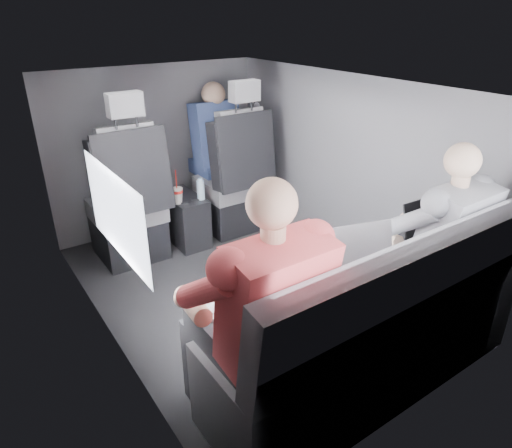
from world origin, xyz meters
TOP-DOWN VIEW (x-y plane):
  - floor at (0.00, 0.00)m, footprint 2.60×2.60m
  - ceiling at (0.00, 0.00)m, footprint 2.60×2.60m
  - panel_left at (-0.90, 0.00)m, footprint 0.02×2.60m
  - panel_right at (0.90, 0.00)m, footprint 0.02×2.60m
  - panel_front at (0.00, 1.30)m, footprint 1.80×0.02m
  - panel_back at (0.00, -1.30)m, footprint 1.80×0.02m
  - side_window at (-0.88, -0.30)m, footprint 0.02×0.75m
  - seatbelt at (0.45, 0.67)m, footprint 0.35×0.11m
  - front_seat_left at (-0.45, 0.84)m, footprint 0.52×0.58m
  - front_seat_right at (0.45, 0.84)m, footprint 0.52×0.58m
  - center_console at (0.00, 0.88)m, footprint 0.24×0.48m
  - rear_bench at (0.00, -1.06)m, footprint 1.60×0.57m
  - soda_cup at (-0.10, 0.76)m, footprint 0.09×0.09m
  - water_bottle at (0.09, 0.73)m, footprint 0.06×0.06m
  - laptop_white at (-0.55, -0.84)m, footprint 0.42×0.46m
  - laptop_silver at (-0.03, -0.85)m, footprint 0.46×0.46m
  - laptop_black at (0.58, -0.81)m, footprint 0.38×0.34m
  - passenger_rear_left at (-0.58, -0.97)m, footprint 0.51×0.63m
  - passenger_rear_right at (0.52, -0.97)m, footprint 0.48×0.60m
  - passenger_front_right at (0.44, 1.10)m, footprint 0.39×0.39m

SIDE VIEW (x-z plane):
  - floor at x=0.00m, z-range 0.00..0.00m
  - center_console at x=0.00m, z-range 0.00..0.41m
  - rear_bench at x=0.00m, z-range -0.15..0.77m
  - front_seat_left at x=-0.45m, z-range -0.23..1.03m
  - front_seat_right at x=0.45m, z-range -0.23..1.03m
  - soda_cup at x=-0.10m, z-range 0.34..0.60m
  - water_bottle at x=0.09m, z-range 0.39..0.56m
  - passenger_rear_right at x=0.52m, z-range 0.02..1.21m
  - passenger_rear_left at x=-0.58m, z-range 0.02..1.25m
  - laptop_white at x=-0.55m, z-range 0.51..0.76m
  - laptop_black at x=0.58m, z-range 0.51..0.77m
  - laptop_silver at x=-0.03m, z-range 0.50..0.78m
  - panel_left at x=-0.90m, z-range 0.00..1.35m
  - panel_right at x=0.90m, z-range 0.00..1.35m
  - panel_front at x=0.00m, z-range 0.00..1.35m
  - panel_back at x=0.00m, z-range 0.00..1.35m
  - passenger_front_right at x=0.44m, z-range 0.36..1.13m
  - seatbelt at x=0.45m, z-range 0.50..1.10m
  - side_window at x=-0.88m, z-range 0.69..1.11m
  - ceiling at x=0.00m, z-range 1.35..1.35m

